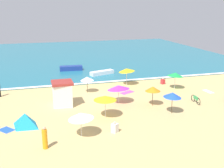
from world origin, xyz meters
TOP-DOWN VIEW (x-y plane):
  - ground_plane at (0.00, 0.00)m, footprint 60.00×60.00m
  - ocean_water at (0.00, 28.00)m, footprint 60.00×44.00m
  - wave_breaker_foam at (0.00, 6.30)m, footprint 57.00×0.70m
  - lifeguard_cabana at (-4.82, -1.01)m, footprint 2.07×2.05m
  - beach_umbrella_0 at (-4.22, -8.36)m, footprint 2.20×2.17m
  - beach_umbrella_1 at (-1.47, -5.20)m, footprint 2.68×2.68m
  - beach_umbrella_2 at (8.91, 1.18)m, footprint 2.49×2.47m
  - beach_umbrella_3 at (3.90, -3.51)m, footprint 2.05×2.05m
  - beach_umbrella_5 at (4.77, -5.97)m, footprint 2.31×2.31m
  - beach_umbrella_6 at (0.81, -1.79)m, footprint 3.17×3.19m
  - beach_umbrella_7 at (-1.60, 2.62)m, footprint 2.12×2.12m
  - beach_umbrella_8 at (3.79, 4.33)m, footprint 2.45×2.42m
  - beach_tent at (-8.40, -5.31)m, footprint 2.56×2.55m
  - parked_bicycle at (8.57, -4.01)m, footprint 0.14×1.82m
  - beachgoer_2 at (8.50, 3.57)m, footprint 0.54×0.54m
  - beachgoer_3 at (-7.01, -9.58)m, footprint 0.50×0.50m
  - beachgoer_5 at (-1.53, -8.44)m, footprint 0.65×0.65m
  - beach_towel_0 at (2.84, 1.32)m, footprint 1.97×1.52m
  - beach_towel_1 at (-9.93, -5.61)m, footprint 1.47×1.52m
  - beach_towel_2 at (12.22, -0.92)m, footprint 0.76×1.59m
  - small_boat_0 at (-1.90, 14.29)m, footprint 3.50×1.38m
  - small_boat_1 at (2.05, 10.30)m, footprint 3.75×2.05m

SIDE VIEW (x-z plane):
  - ground_plane at x=0.00m, z-range 0.00..0.00m
  - beach_towel_2 at x=12.22m, z-range 0.00..0.01m
  - beach_towel_0 at x=2.84m, z-range 0.00..0.01m
  - beach_towel_1 at x=-9.93m, z-range 0.00..0.01m
  - ocean_water at x=0.00m, z-range 0.00..0.10m
  - wave_breaker_foam at x=0.00m, z-range 0.10..0.11m
  - beachgoer_2 at x=8.50m, z-range -0.07..0.75m
  - small_boat_1 at x=2.05m, z-range 0.10..0.65m
  - parked_bicycle at x=8.57m, z-range 0.00..0.76m
  - beachgoer_5 at x=-1.53m, z-range -0.07..0.88m
  - small_boat_0 at x=-1.90m, z-range 0.10..0.78m
  - beach_tent at x=-8.40m, z-range 0.00..1.17m
  - beachgoer_3 at x=-7.01m, z-range -0.06..1.61m
  - lifeguard_cabana at x=-4.82m, z-range 0.02..2.54m
  - beach_umbrella_7 at x=-1.60m, z-range 0.71..2.62m
  - beach_umbrella_6 at x=0.81m, z-range 0.66..2.70m
  - beach_umbrella_0 at x=-4.22m, z-range 0.69..2.70m
  - beach_umbrella_3 at x=3.90m, z-range 0.75..2.76m
  - beach_umbrella_2 at x=8.91m, z-range 0.74..2.85m
  - beach_umbrella_5 at x=4.77m, z-range 0.76..2.85m
  - beach_umbrella_1 at x=-1.47m, z-range 0.82..2.87m
  - beach_umbrella_8 at x=3.79m, z-range 0.83..3.11m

